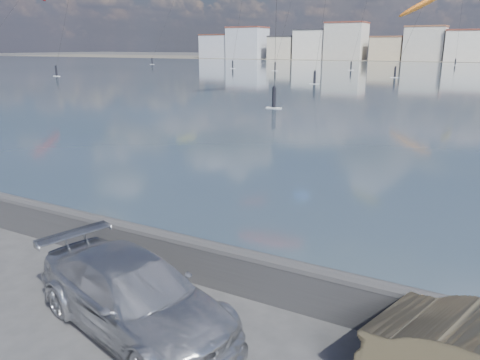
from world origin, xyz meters
name	(u,v)px	position (x,y,z in m)	size (l,w,h in m)	color
ground	(94,332)	(0.00, 0.00, 0.00)	(700.00, 700.00, 0.00)	#333335
bay_water	(466,76)	(0.00, 91.50, 0.01)	(500.00, 177.00, 0.00)	#2D4750
seawall	(177,253)	(0.00, 2.70, 0.58)	(400.00, 0.36, 1.08)	#28282B
car_silver	(134,295)	(0.61, 0.52, 0.71)	(2.00, 4.92, 1.43)	silver
kitesurfer_15	(424,4)	(-8.14, 88.00, 12.56)	(9.24, 11.05, 15.73)	orange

